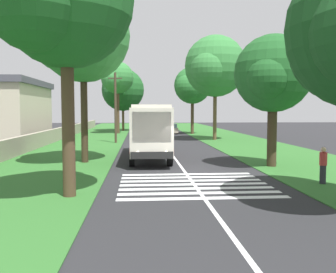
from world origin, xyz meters
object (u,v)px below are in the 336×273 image
trailing_car_0 (143,132)px  pedestrian (323,165)px  coach_bus (149,128)px  roadside_tree_right_2 (191,87)px  trailing_car_1 (171,129)px  roadside_tree_left_2 (81,39)px  roadside_tree_left_3 (117,79)px  roadside_tree_right_0 (271,76)px  utility_pole (115,106)px  roadside_tree_left_0 (122,91)px  roadside_tree_left_1 (62,5)px  roadside_tree_right_1 (214,68)px  roadside_building (2,110)px

trailing_car_0 → pedestrian: size_ratio=2.54×
coach_bus → roadside_tree_right_2: (26.10, -6.65, 4.58)m
trailing_car_1 → trailing_car_0: bearing=150.1°
roadside_tree_left_2 → roadside_tree_left_3: bearing=-0.8°
coach_bus → roadside_tree_right_0: size_ratio=1.42×
coach_bus → roadside_tree_right_2: bearing=-14.3°
utility_pole → roadside_tree_right_0: bearing=-148.5°
roadside_tree_left_0 → roadside_tree_left_1: size_ratio=1.00×
roadside_tree_left_0 → roadside_tree_right_0: bearing=-164.9°
roadside_tree_right_1 → roadside_building: size_ratio=0.86×
roadside_tree_right_1 → roadside_building: roadside_tree_right_1 is taller
coach_bus → roadside_tree_right_1: roadside_tree_right_1 is taller
coach_bus → roadside_tree_left_0: size_ratio=1.11×
roadside_tree_right_0 → pedestrian: bearing=-174.5°
roadside_tree_left_1 → roadside_tree_right_0: 13.04m
trailing_car_0 → roadside_tree_right_1: 11.97m
roadside_tree_right_2 → coach_bus: bearing=165.7°
roadside_tree_left_0 → roadside_tree_left_2: roadside_tree_left_2 is taller
coach_bus → roadside_tree_left_2: 7.54m
trailing_car_0 → pedestrian: bearing=-165.5°
roadside_tree_left_2 → roadside_tree_right_0: bearing=-102.5°
roadside_tree_left_2 → utility_pole: size_ratio=1.53×
roadside_tree_left_0 → roadside_tree_left_1: (-46.46, 0.11, 0.85)m
roadside_tree_left_0 → roadside_tree_left_3: 6.88m
coach_bus → roadside_tree_left_1: (-11.70, 3.60, 5.25)m
roadside_tree_left_1 → roadside_tree_right_2: 39.16m
roadside_tree_left_1 → roadside_building: roadside_tree_left_1 is taller
roadside_tree_left_1 → utility_pole: (23.90, -0.45, -3.60)m
coach_bus → trailing_car_0: size_ratio=2.60×
trailing_car_0 → utility_pole: (-8.14, 2.94, 3.12)m
roadside_tree_right_1 → utility_pole: 12.14m
roadside_tree_right_1 → pedestrian: size_ratio=6.96×
utility_pole → roadside_tree_right_2: bearing=-35.2°
coach_bus → roadside_tree_left_0: roadside_tree_left_0 is taller
roadside_tree_right_0 → roadside_tree_right_1: bearing=-1.6°
trailing_car_1 → roadside_tree_left_0: 11.93m
trailing_car_0 → utility_pole: size_ratio=0.60×
roadside_tree_left_1 → coach_bus: bearing=-17.1°
utility_pole → trailing_car_0: bearing=-19.8°
roadside_tree_left_1 → roadside_tree_right_2: roadside_tree_left_1 is taller
trailing_car_1 → utility_pole: 17.04m
trailing_car_1 → roadside_tree_right_2: 6.80m
coach_bus → roadside_tree_right_2: roadside_tree_right_2 is taller
coach_bus → pedestrian: coach_bus is taller
roadside_tree_left_0 → roadside_building: 21.79m
roadside_tree_right_2 → trailing_car_1: bearing=64.7°
utility_pole → pedestrian: bearing=-154.1°
trailing_car_0 → trailing_car_1: same height
roadside_tree_right_0 → roadside_building: size_ratio=0.57×
roadside_tree_left_2 → roadside_tree_right_1: bearing=-34.7°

